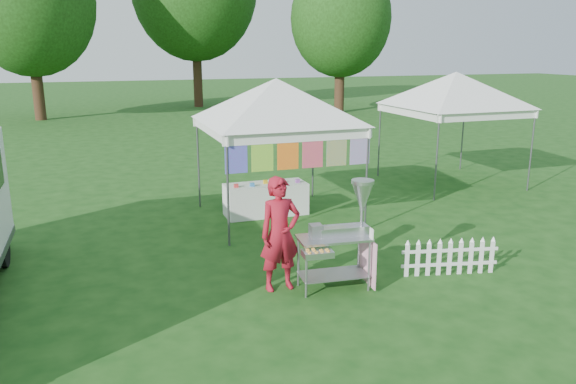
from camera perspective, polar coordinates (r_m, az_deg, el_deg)
name	(u,v)px	position (r m, az deg, el deg)	size (l,w,h in m)	color
ground	(345,277)	(9.26, 5.86, -8.55)	(120.00, 120.00, 0.00)	#164313
canopy_main	(276,79)	(11.79, -1.20, 11.42)	(4.24, 4.24, 3.45)	#59595E
canopy_right	(457,72)	(15.69, 16.75, 11.59)	(4.24, 4.24, 3.45)	#59595E
tree_left	(28,1)	(31.83, -24.88, 17.16)	(6.40, 6.40, 9.53)	#311B12
tree_right	(341,19)	(32.73, 5.39, 17.11)	(5.60, 5.60, 8.42)	#311B12
donut_cart	(346,226)	(8.52, 5.86, -3.50)	(1.27, 0.79, 1.68)	gray
vendor	(280,234)	(8.48, -0.82, -4.28)	(0.64, 0.42, 1.76)	maroon
picket_fence	(450,258)	(9.56, 16.11, -6.46)	(1.58, 0.39, 0.56)	white
display_table	(266,199)	(12.45, -2.27, -0.73)	(1.80, 0.70, 0.70)	white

